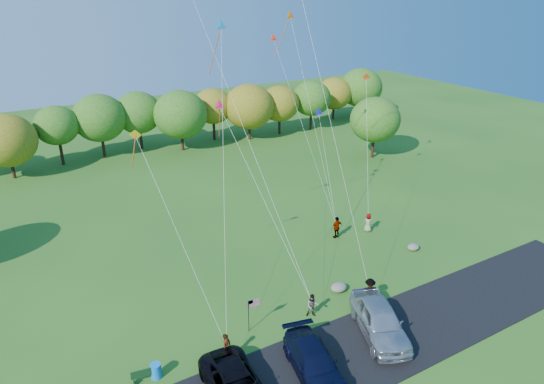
{
  "coord_description": "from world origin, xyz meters",
  "views": [
    {
      "loc": [
        -14.92,
        -20.73,
        19.82
      ],
      "look_at": [
        0.53,
        6.0,
        6.43
      ],
      "focal_mm": 32.0,
      "sensor_mm": 36.0,
      "label": 1
    }
  ],
  "objects_px": {
    "flyer_b": "(312,305)",
    "flyer_d": "(337,227)",
    "flyer_c": "(370,291)",
    "park_bench": "(146,374)",
    "trash_barrel": "(156,371)",
    "flyer_e": "(368,223)",
    "flyer_a": "(227,348)",
    "minivan_navy": "(314,362)",
    "minivan_silver": "(380,320)"
  },
  "relations": [
    {
      "from": "flyer_b",
      "to": "flyer_d",
      "type": "height_order",
      "value": "flyer_d"
    },
    {
      "from": "flyer_c",
      "to": "park_bench",
      "type": "bearing_deg",
      "value": 20.53
    },
    {
      "from": "trash_barrel",
      "to": "flyer_e",
      "type": "bearing_deg",
      "value": 19.18
    },
    {
      "from": "flyer_a",
      "to": "flyer_d",
      "type": "distance_m",
      "value": 16.55
    },
    {
      "from": "flyer_c",
      "to": "trash_barrel",
      "type": "xyz_separation_m",
      "value": [
        -14.4,
        0.66,
        -0.51
      ]
    },
    {
      "from": "flyer_a",
      "to": "flyer_c",
      "type": "relative_size",
      "value": 0.96
    },
    {
      "from": "flyer_b",
      "to": "trash_barrel",
      "type": "xyz_separation_m",
      "value": [
        -10.36,
        -0.14,
        -0.36
      ]
    },
    {
      "from": "flyer_c",
      "to": "trash_barrel",
      "type": "bearing_deg",
      "value": 20.48
    },
    {
      "from": "minivan_navy",
      "to": "park_bench",
      "type": "distance_m",
      "value": 9.09
    },
    {
      "from": "minivan_navy",
      "to": "park_bench",
      "type": "xyz_separation_m",
      "value": [
        -8.09,
        4.13,
        -0.38
      ]
    },
    {
      "from": "minivan_navy",
      "to": "flyer_c",
      "type": "height_order",
      "value": "flyer_c"
    },
    {
      "from": "minivan_silver",
      "to": "flyer_d",
      "type": "distance_m",
      "value": 12.31
    },
    {
      "from": "minivan_silver",
      "to": "flyer_d",
      "type": "relative_size",
      "value": 3.03
    },
    {
      "from": "flyer_d",
      "to": "flyer_e",
      "type": "distance_m",
      "value": 3.06
    },
    {
      "from": "minivan_silver",
      "to": "flyer_e",
      "type": "height_order",
      "value": "minivan_silver"
    },
    {
      "from": "minivan_silver",
      "to": "flyer_b",
      "type": "bearing_deg",
      "value": 146.02
    },
    {
      "from": "minivan_navy",
      "to": "flyer_c",
      "type": "bearing_deg",
      "value": 38.93
    },
    {
      "from": "minivan_silver",
      "to": "trash_barrel",
      "type": "bearing_deg",
      "value": -174.09
    },
    {
      "from": "flyer_e",
      "to": "flyer_d",
      "type": "bearing_deg",
      "value": 39.83
    },
    {
      "from": "flyer_a",
      "to": "flyer_d",
      "type": "bearing_deg",
      "value": -7.66
    },
    {
      "from": "minivan_navy",
      "to": "flyer_b",
      "type": "distance_m",
      "value": 5.11
    },
    {
      "from": "minivan_navy",
      "to": "flyer_e",
      "type": "bearing_deg",
      "value": 52.41
    },
    {
      "from": "flyer_e",
      "to": "trash_barrel",
      "type": "height_order",
      "value": "flyer_e"
    },
    {
      "from": "minivan_silver",
      "to": "flyer_b",
      "type": "relative_size",
      "value": 3.65
    },
    {
      "from": "flyer_b",
      "to": "flyer_d",
      "type": "distance_m",
      "value": 10.85
    },
    {
      "from": "minivan_navy",
      "to": "park_bench",
      "type": "height_order",
      "value": "minivan_navy"
    },
    {
      "from": "minivan_silver",
      "to": "flyer_c",
      "type": "distance_m",
      "value": 3.12
    },
    {
      "from": "flyer_c",
      "to": "flyer_d",
      "type": "height_order",
      "value": "flyer_d"
    },
    {
      "from": "flyer_c",
      "to": "flyer_e",
      "type": "relative_size",
      "value": 1.15
    },
    {
      "from": "minivan_silver",
      "to": "park_bench",
      "type": "xyz_separation_m",
      "value": [
        -13.41,
        3.39,
        -0.59
      ]
    },
    {
      "from": "minivan_silver",
      "to": "trash_barrel",
      "type": "height_order",
      "value": "minivan_silver"
    },
    {
      "from": "park_bench",
      "to": "minivan_navy",
      "type": "bearing_deg",
      "value": -18.12
    },
    {
      "from": "minivan_silver",
      "to": "flyer_b",
      "type": "xyz_separation_m",
      "value": [
        -2.5,
        3.52,
        -0.25
      ]
    },
    {
      "from": "flyer_a",
      "to": "minivan_silver",
      "type": "bearing_deg",
      "value": -55.0
    },
    {
      "from": "flyer_b",
      "to": "park_bench",
      "type": "height_order",
      "value": "flyer_b"
    },
    {
      "from": "flyer_b",
      "to": "flyer_e",
      "type": "height_order",
      "value": "flyer_e"
    },
    {
      "from": "minivan_navy",
      "to": "trash_barrel",
      "type": "relative_size",
      "value": 6.11
    },
    {
      "from": "trash_barrel",
      "to": "flyer_a",
      "type": "bearing_deg",
      "value": -11.1
    },
    {
      "from": "flyer_d",
      "to": "trash_barrel",
      "type": "height_order",
      "value": "flyer_d"
    },
    {
      "from": "minivan_navy",
      "to": "flyer_c",
      "type": "distance_m",
      "value": 7.69
    },
    {
      "from": "park_bench",
      "to": "trash_barrel",
      "type": "xyz_separation_m",
      "value": [
        0.55,
        -0.01,
        -0.02
      ]
    },
    {
      "from": "flyer_e",
      "to": "flyer_a",
      "type": "bearing_deg",
      "value": 73.57
    },
    {
      "from": "flyer_b",
      "to": "park_bench",
      "type": "bearing_deg",
      "value": -150.06
    },
    {
      "from": "flyer_d",
      "to": "park_bench",
      "type": "relative_size",
      "value": 1.22
    },
    {
      "from": "park_bench",
      "to": "trash_barrel",
      "type": "distance_m",
      "value": 0.55
    },
    {
      "from": "minivan_navy",
      "to": "flyer_a",
      "type": "bearing_deg",
      "value": 149.62
    },
    {
      "from": "park_bench",
      "to": "minivan_silver",
      "type": "bearing_deg",
      "value": -5.25
    },
    {
      "from": "minivan_silver",
      "to": "flyer_d",
      "type": "bearing_deg",
      "value": 85.63
    },
    {
      "from": "flyer_d",
      "to": "flyer_c",
      "type": "bearing_deg",
      "value": 64.27
    },
    {
      "from": "park_bench",
      "to": "flyer_c",
      "type": "bearing_deg",
      "value": 6.35
    }
  ]
}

